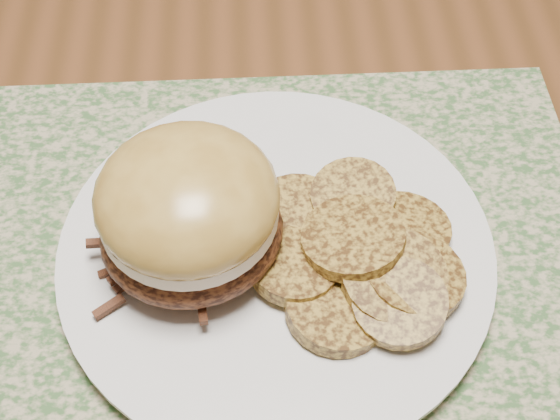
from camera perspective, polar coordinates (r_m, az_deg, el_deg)
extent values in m
cube|color=brown|center=(0.64, -6.77, 8.47)|extent=(1.50, 0.90, 0.04)
cube|color=#3A5E30|center=(0.51, -1.37, -3.34)|extent=(0.45, 0.33, 0.00)
cylinder|color=silver|center=(0.50, -0.28, -3.17)|extent=(0.26, 0.26, 0.02)
ellipsoid|color=black|center=(0.47, -6.46, -1.52)|extent=(0.14, 0.14, 0.04)
cylinder|color=beige|center=(0.46, -6.70, 0.05)|extent=(0.13, 0.13, 0.01)
ellipsoid|color=#A78236|center=(0.45, -6.84, 0.92)|extent=(0.14, 0.14, 0.06)
cylinder|color=olive|center=(0.50, 1.33, -0.39)|extent=(0.07, 0.07, 0.01)
cylinder|color=olive|center=(0.50, 5.36, 1.02)|extent=(0.07, 0.07, 0.02)
cylinder|color=olive|center=(0.50, 8.82, -1.49)|extent=(0.08, 0.08, 0.02)
cylinder|color=olive|center=(0.47, 1.01, -4.13)|extent=(0.06, 0.06, 0.02)
cylinder|color=olive|center=(0.48, 5.38, -2.03)|extent=(0.08, 0.08, 0.02)
cylinder|color=olive|center=(0.47, 9.80, -4.73)|extent=(0.09, 0.09, 0.02)
cylinder|color=olive|center=(0.46, 4.19, -7.22)|extent=(0.07, 0.07, 0.02)
cylinder|color=olive|center=(0.46, 8.74, -6.73)|extent=(0.07, 0.07, 0.02)
cylinder|color=olive|center=(0.47, 8.33, -4.85)|extent=(0.09, 0.09, 0.02)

